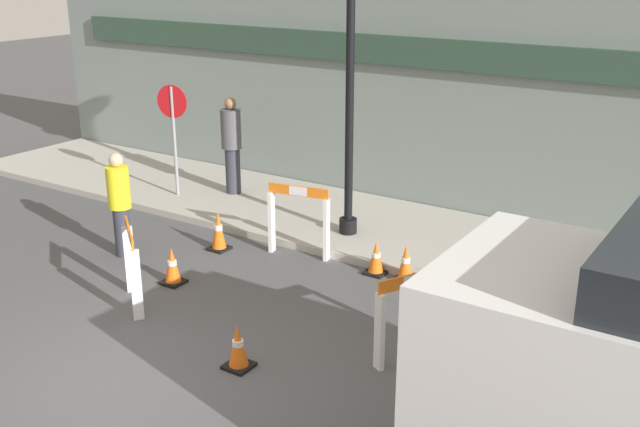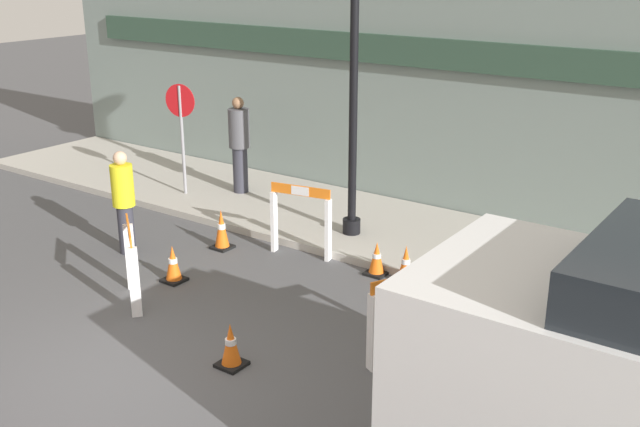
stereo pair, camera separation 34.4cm
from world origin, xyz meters
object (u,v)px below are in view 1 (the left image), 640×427
Objects in this scene: streetlamp_post at (350,41)px; stop_sign at (173,122)px; person_pedestrian at (232,143)px; person_worker at (120,201)px.

stop_sign is at bearing -179.48° from streetlamp_post.
person_pedestrian is at bearing -152.41° from stop_sign.
person_worker is 0.90× the size of person_pedestrian.
person_worker is (-2.53, -2.45, -2.29)m from streetlamp_post.
streetlamp_post is 2.28× the size of stop_sign.
streetlamp_post reaches higher than stop_sign.
person_worker is at bearing -135.97° from streetlamp_post.
streetlamp_post is at bearing 167.38° from stop_sign.
person_worker is 3.12m from person_pedestrian.
streetlamp_post reaches higher than person_worker.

